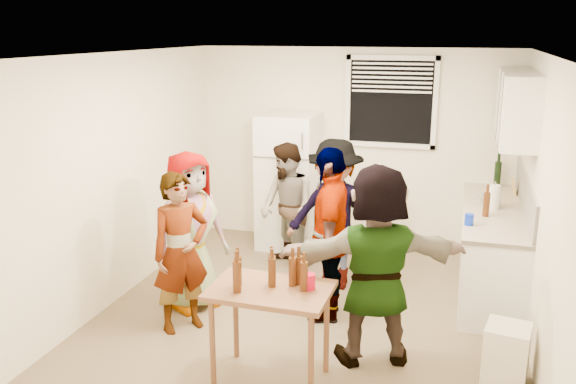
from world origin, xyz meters
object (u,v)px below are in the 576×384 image
(kettle, at_px, (490,207))
(guest_grey, at_px, (194,305))
(guest_stripe, at_px, (184,327))
(guest_back_right, at_px, (333,285))
(guest_black, at_px, (328,315))
(blue_cup, at_px, (469,225))
(beer_bottle_table, at_px, (237,292))
(red_cup, at_px, (309,289))
(serving_table, at_px, (271,378))
(trash_bin, at_px, (506,353))
(refrigerator, at_px, (289,181))
(beer_bottle_counter, at_px, (485,216))
(wine_bottle, at_px, (496,187))
(guest_back_left, at_px, (287,268))
(guest_orange, at_px, (372,358))

(kettle, height_order, guest_grey, kettle)
(guest_grey, relative_size, guest_stripe, 1.06)
(guest_back_right, xyz_separation_m, guest_black, (0.11, -0.71, 0.00))
(blue_cup, bearing_deg, beer_bottle_table, -132.56)
(guest_grey, bearing_deg, red_cup, -91.61)
(serving_table, bearing_deg, trash_bin, 14.87)
(refrigerator, distance_m, trash_bin, 3.66)
(beer_bottle_table, bearing_deg, guest_grey, 128.29)
(blue_cup, bearing_deg, beer_bottle_counter, 64.83)
(kettle, distance_m, blue_cup, 0.73)
(beer_bottle_table, height_order, guest_back_right, beer_bottle_table)
(guest_back_right, bearing_deg, refrigerator, 132.67)
(guest_black, bearing_deg, serving_table, -18.12)
(wine_bottle, relative_size, trash_bin, 0.63)
(trash_bin, height_order, serving_table, trash_bin)
(guest_grey, xyz_separation_m, guest_stripe, (0.12, -0.46, 0.00))
(beer_bottle_counter, xyz_separation_m, guest_grey, (-2.78, -0.96, -0.90))
(blue_cup, xyz_separation_m, guest_back_left, (-1.99, 0.61, -0.90))
(beer_bottle_table, bearing_deg, guest_orange, 35.28)
(wine_bottle, height_order, guest_back_right, wine_bottle)
(wine_bottle, relative_size, guest_orange, 0.18)
(guest_black, relative_size, guest_orange, 0.98)
(guest_stripe, distance_m, guest_back_left, 1.76)
(guest_grey, height_order, guest_orange, same)
(red_cup, height_order, guest_back_left, red_cup)
(kettle, height_order, guest_back_left, kettle)
(guest_black, bearing_deg, wine_bottle, 133.62)
(red_cup, distance_m, guest_black, 1.41)
(trash_bin, xyz_separation_m, beer_bottle_table, (-2.01, -0.62, 0.54))
(guest_back_left, xyz_separation_m, guest_orange, (1.27, -1.75, 0.00))
(wine_bottle, bearing_deg, kettle, -96.39)
(wine_bottle, relative_size, beer_bottle_table, 1.25)
(kettle, distance_m, guest_orange, 2.26)
(red_cup, bearing_deg, beer_bottle_table, -157.93)
(guest_orange, bearing_deg, beer_bottle_table, 15.13)
(guest_stripe, height_order, guest_orange, guest_orange)
(guest_grey, distance_m, guest_back_left, 1.38)
(blue_cup, height_order, guest_back_right, blue_cup)
(guest_stripe, bearing_deg, red_cup, -70.69)
(blue_cup, xyz_separation_m, red_cup, (-1.16, -1.61, -0.11))
(beer_bottle_counter, height_order, guest_back_left, beer_bottle_counter)
(beer_bottle_counter, xyz_separation_m, guest_orange, (-0.88, -1.49, -0.90))
(refrigerator, relative_size, beer_bottle_counter, 6.97)
(beer_bottle_counter, distance_m, guest_back_left, 2.34)
(blue_cup, distance_m, guest_stripe, 2.87)
(trash_bin, bearing_deg, refrigerator, 134.46)
(beer_bottle_table, bearing_deg, guest_back_left, 97.42)
(blue_cup, relative_size, red_cup, 0.91)
(trash_bin, distance_m, guest_back_left, 2.96)
(blue_cup, height_order, beer_bottle_table, blue_cup)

